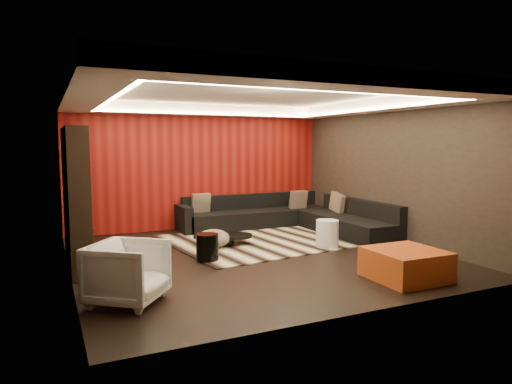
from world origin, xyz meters
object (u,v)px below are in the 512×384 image
armchair (128,273)px  orange_ottoman (406,264)px  coffee_table (223,239)px  white_side_table (327,234)px  drum_stool (207,247)px  sectional_sofa (290,218)px

armchair → orange_ottoman: bearing=-62.1°
coffee_table → white_side_table: 1.99m
drum_stool → armchair: size_ratio=0.52×
coffee_table → white_side_table: size_ratio=2.17×
armchair → white_side_table: bearing=-31.2°
coffee_table → drum_stool: size_ratio=2.60×
coffee_table → white_side_table: bearing=-31.1°
orange_ottoman → armchair: size_ratio=1.16×
white_side_table → sectional_sofa: 1.91m
white_side_table → orange_ottoman: size_ratio=0.54×
coffee_table → orange_ottoman: bearing=-63.3°
drum_stool → armchair: (-1.54, -1.52, 0.14)m
white_side_table → orange_ottoman: 2.16m
coffee_table → armchair: 3.35m
sectional_sofa → coffee_table: bearing=-156.0°
orange_ottoman → armchair: bearing=170.1°
orange_ottoman → sectional_sofa: size_ratio=0.27×
coffee_table → sectional_sofa: sectional_sofa is taller
drum_stool → coffee_table: bearing=56.5°
drum_stool → orange_ottoman: 3.14m
orange_ottoman → sectional_sofa: bearing=85.1°
drum_stool → armchair: bearing=-135.5°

